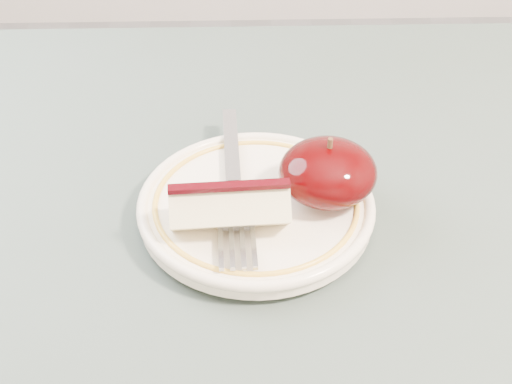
{
  "coord_description": "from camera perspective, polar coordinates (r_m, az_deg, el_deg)",
  "views": [
    {
      "loc": [
        0.03,
        -0.3,
        1.13
      ],
      "look_at": [
        0.04,
        0.12,
        0.78
      ],
      "focal_mm": 50.0,
      "sensor_mm": 36.0,
      "label": 1
    }
  ],
  "objects": [
    {
      "name": "apple_wedge",
      "position": [
        0.52,
        -2.11,
        -1.26
      ],
      "size": [
        0.09,
        0.04,
        0.04
      ],
      "rotation": [
        0.0,
        0.0,
        0.06
      ],
      "color": "beige",
      "rests_on": "plate"
    },
    {
      "name": "fork",
      "position": [
        0.56,
        -1.81,
        0.63
      ],
      "size": [
        0.03,
        0.2,
        0.0
      ],
      "rotation": [
        0.0,
        0.0,
        1.6
      ],
      "color": "#979A9F",
      "rests_on": "plate"
    },
    {
      "name": "plate",
      "position": [
        0.55,
        0.0,
        -1.12
      ],
      "size": [
        0.18,
        0.18,
        0.02
      ],
      "color": "white",
      "rests_on": "table"
    },
    {
      "name": "apple_half",
      "position": [
        0.54,
        5.76,
        1.58
      ],
      "size": [
        0.08,
        0.07,
        0.05
      ],
      "color": "black",
      "rests_on": "plate"
    }
  ]
}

